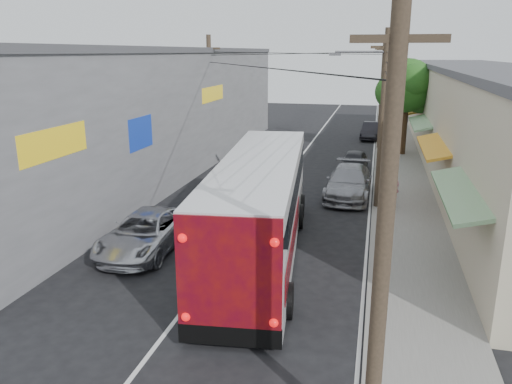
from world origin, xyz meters
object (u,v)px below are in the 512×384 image
(coach_bus, at_px, (261,205))
(pedestrian_far, at_px, (383,174))
(parked_car_far, at_px, (372,131))
(jeepney, at_px, (145,233))
(parked_suv, at_px, (349,182))
(pedestrian_near, at_px, (392,185))
(parked_car_mid, at_px, (354,162))

(coach_bus, relative_size, pedestrian_far, 7.77)
(parked_car_far, bearing_deg, coach_bus, -92.58)
(jeepney, height_order, parked_car_far, jeepney)
(parked_suv, height_order, parked_car_far, parked_suv)
(jeepney, distance_m, parked_car_far, 27.72)
(pedestrian_far, bearing_deg, parked_car_far, -65.84)
(coach_bus, xyz_separation_m, parked_car_far, (3.41, 26.00, -1.14))
(coach_bus, height_order, pedestrian_near, coach_bus)
(parked_car_mid, bearing_deg, pedestrian_far, -66.08)
(parked_suv, height_order, pedestrian_near, pedestrian_near)
(parked_suv, distance_m, parked_car_mid, 5.49)
(parked_car_mid, height_order, pedestrian_far, pedestrian_far)
(parked_suv, relative_size, parked_car_mid, 1.40)
(jeepney, bearing_deg, coach_bus, 7.69)
(parked_car_mid, bearing_deg, parked_suv, -87.95)
(jeepney, bearing_deg, parked_suv, 51.10)
(parked_car_far, relative_size, pedestrian_far, 2.61)
(pedestrian_far, bearing_deg, jeepney, 71.89)
(parked_suv, relative_size, pedestrian_near, 2.81)
(coach_bus, xyz_separation_m, jeepney, (-4.15, -0.66, -1.14))
(parked_car_mid, height_order, pedestrian_near, pedestrian_near)
(coach_bus, distance_m, jeepney, 4.35)
(jeepney, distance_m, pedestrian_near, 11.66)
(jeepney, xyz_separation_m, parked_car_mid, (6.76, 14.30, -0.05))
(parked_car_mid, relative_size, pedestrian_near, 2.01)
(coach_bus, height_order, parked_suv, coach_bus)
(jeepney, xyz_separation_m, pedestrian_near, (8.78, 7.66, 0.36))
(parked_suv, bearing_deg, pedestrian_far, 42.58)
(parked_suv, bearing_deg, jeepney, -125.88)
(parked_suv, xyz_separation_m, pedestrian_far, (1.63, 1.42, 0.16))
(parked_car_far, distance_m, pedestrian_near, 19.05)
(parked_suv, xyz_separation_m, parked_car_far, (0.80, 17.86, -0.07))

